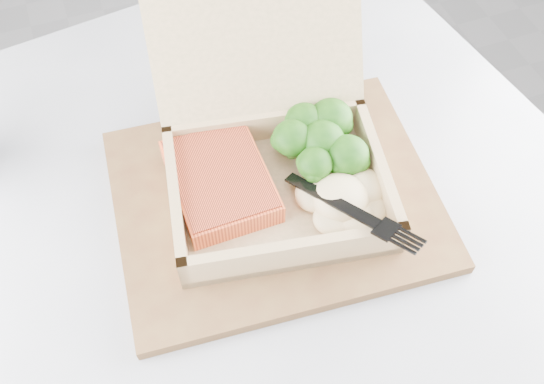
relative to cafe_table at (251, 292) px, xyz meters
name	(u,v)px	position (x,y,z in m)	size (l,w,h in m)	color
cafe_table	(251,292)	(0.00, 0.00, 0.00)	(0.84, 0.84, 0.71)	black
serving_tray	(275,199)	(0.04, 0.01, 0.19)	(0.33, 0.26, 0.01)	brown
takeout_container	(271,139)	(0.04, 0.04, 0.24)	(0.26, 0.29, 0.18)	tan
salmon_fillet	(220,181)	(-0.02, 0.03, 0.22)	(0.09, 0.12, 0.03)	orange
broccoli_pile	(322,145)	(0.10, 0.03, 0.23)	(0.11, 0.11, 0.04)	#316F18
mashed_potatoes	(340,197)	(0.09, -0.03, 0.22)	(0.09, 0.08, 0.03)	beige
plastic_fork	(315,188)	(0.07, -0.02, 0.23)	(0.09, 0.15, 0.03)	black
receipt	(232,84)	(0.05, 0.19, 0.18)	(0.08, 0.16, 0.00)	white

